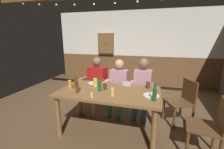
{
  "coord_description": "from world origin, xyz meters",
  "views": [
    {
      "loc": [
        0.72,
        -2.55,
        1.68
      ],
      "look_at": [
        0.0,
        0.0,
        1.01
      ],
      "focal_mm": 24.35,
      "sensor_mm": 36.0,
      "label": 1
    }
  ],
  "objects_px": {
    "pint_glass_0": "(95,82)",
    "person_1": "(118,85)",
    "chair_empty_near_left": "(183,101)",
    "table_candle": "(92,95)",
    "dining_table": "(109,96)",
    "person_2": "(142,85)",
    "plate_0": "(151,95)",
    "wall_dart_cabinet": "(106,43)",
    "bottle_0": "(76,84)",
    "pint_glass_4": "(105,86)",
    "condiment_caddy": "(127,84)",
    "person_0": "(96,82)",
    "pint_glass_2": "(148,85)",
    "chair_empty_near_right": "(210,126)",
    "plate_1": "(93,83)",
    "pint_glass_1": "(70,85)",
    "bottle_2": "(100,86)",
    "pint_glass_3": "(113,92)",
    "bottle_1": "(77,86)",
    "bottle_3": "(155,94)"
  },
  "relations": [
    {
      "from": "pint_glass_0",
      "to": "person_1",
      "type": "bearing_deg",
      "value": 60.33
    },
    {
      "from": "chair_empty_near_left",
      "to": "table_candle",
      "type": "height_order",
      "value": "chair_empty_near_left"
    },
    {
      "from": "dining_table",
      "to": "person_2",
      "type": "bearing_deg",
      "value": 54.02
    },
    {
      "from": "chair_empty_near_left",
      "to": "plate_0",
      "type": "xyz_separation_m",
      "value": [
        -0.59,
        -0.66,
        0.3
      ]
    },
    {
      "from": "chair_empty_near_left",
      "to": "wall_dart_cabinet",
      "type": "bearing_deg",
      "value": 19.84
    },
    {
      "from": "bottle_0",
      "to": "wall_dart_cabinet",
      "type": "relative_size",
      "value": 0.34
    },
    {
      "from": "person_1",
      "to": "pint_glass_4",
      "type": "height_order",
      "value": "person_1"
    },
    {
      "from": "condiment_caddy",
      "to": "person_2",
      "type": "bearing_deg",
      "value": 49.84
    },
    {
      "from": "person_0",
      "to": "pint_glass_2",
      "type": "relative_size",
      "value": 10.07
    },
    {
      "from": "plate_0",
      "to": "chair_empty_near_right",
      "type": "bearing_deg",
      "value": -12.39
    },
    {
      "from": "person_1",
      "to": "plate_1",
      "type": "bearing_deg",
      "value": 46.25
    },
    {
      "from": "dining_table",
      "to": "wall_dart_cabinet",
      "type": "relative_size",
      "value": 2.45
    },
    {
      "from": "dining_table",
      "to": "wall_dart_cabinet",
      "type": "distance_m",
      "value": 3.13
    },
    {
      "from": "plate_1",
      "to": "pint_glass_1",
      "type": "height_order",
      "value": "pint_glass_1"
    },
    {
      "from": "pint_glass_0",
      "to": "table_candle",
      "type": "bearing_deg",
      "value": -73.93
    },
    {
      "from": "person_2",
      "to": "pint_glass_4",
      "type": "bearing_deg",
      "value": 51.46
    },
    {
      "from": "plate_1",
      "to": "pint_glass_4",
      "type": "relative_size",
      "value": 1.79
    },
    {
      "from": "bottle_2",
      "to": "pint_glass_4",
      "type": "bearing_deg",
      "value": 56.23
    },
    {
      "from": "person_1",
      "to": "bottle_2",
      "type": "bearing_deg",
      "value": 83.44
    },
    {
      "from": "person_1",
      "to": "pint_glass_1",
      "type": "distance_m",
      "value": 1.07
    },
    {
      "from": "person_2",
      "to": "wall_dart_cabinet",
      "type": "distance_m",
      "value": 2.73
    },
    {
      "from": "person_2",
      "to": "pint_glass_1",
      "type": "height_order",
      "value": "person_2"
    },
    {
      "from": "pint_glass_1",
      "to": "plate_1",
      "type": "bearing_deg",
      "value": 56.36
    },
    {
      "from": "dining_table",
      "to": "plate_0",
      "type": "relative_size",
      "value": 6.86
    },
    {
      "from": "pint_glass_3",
      "to": "dining_table",
      "type": "bearing_deg",
      "value": 119.71
    },
    {
      "from": "person_1",
      "to": "pint_glass_4",
      "type": "distance_m",
      "value": 0.68
    },
    {
      "from": "bottle_2",
      "to": "wall_dart_cabinet",
      "type": "bearing_deg",
      "value": 105.72
    },
    {
      "from": "person_0",
      "to": "bottle_2",
      "type": "relative_size",
      "value": 5.12
    },
    {
      "from": "person_1",
      "to": "person_2",
      "type": "height_order",
      "value": "person_2"
    },
    {
      "from": "bottle_1",
      "to": "bottle_2",
      "type": "xyz_separation_m",
      "value": [
        0.33,
        0.18,
        -0.01
      ]
    },
    {
      "from": "chair_empty_near_left",
      "to": "wall_dart_cabinet",
      "type": "height_order",
      "value": "wall_dart_cabinet"
    },
    {
      "from": "bottle_2",
      "to": "pint_glass_3",
      "type": "distance_m",
      "value": 0.32
    },
    {
      "from": "plate_1",
      "to": "bottle_3",
      "type": "relative_size",
      "value": 0.8
    },
    {
      "from": "person_2",
      "to": "bottle_1",
      "type": "bearing_deg",
      "value": 46.98
    },
    {
      "from": "chair_empty_near_left",
      "to": "bottle_0",
      "type": "bearing_deg",
      "value": 83.26
    },
    {
      "from": "bottle_2",
      "to": "person_2",
      "type": "bearing_deg",
      "value": 48.85
    },
    {
      "from": "bottle_0",
      "to": "pint_glass_0",
      "type": "xyz_separation_m",
      "value": [
        0.3,
        0.19,
        -0.01
      ]
    },
    {
      "from": "chair_empty_near_left",
      "to": "pint_glass_4",
      "type": "height_order",
      "value": "pint_glass_4"
    },
    {
      "from": "pint_glass_3",
      "to": "plate_1",
      "type": "bearing_deg",
      "value": 135.46
    },
    {
      "from": "bottle_3",
      "to": "plate_1",
      "type": "bearing_deg",
      "value": 155.03
    },
    {
      "from": "bottle_0",
      "to": "plate_1",
      "type": "bearing_deg",
      "value": 61.72
    },
    {
      "from": "chair_empty_near_left",
      "to": "bottle_0",
      "type": "xyz_separation_m",
      "value": [
        -1.91,
        -0.65,
        0.38
      ]
    },
    {
      "from": "condiment_caddy",
      "to": "pint_glass_4",
      "type": "bearing_deg",
      "value": -133.82
    },
    {
      "from": "chair_empty_near_right",
      "to": "pint_glass_1",
      "type": "distance_m",
      "value": 2.25
    },
    {
      "from": "table_candle",
      "to": "bottle_3",
      "type": "bearing_deg",
      "value": 7.87
    },
    {
      "from": "pint_glass_1",
      "to": "pint_glass_0",
      "type": "bearing_deg",
      "value": 32.57
    },
    {
      "from": "pint_glass_3",
      "to": "pint_glass_4",
      "type": "bearing_deg",
      "value": 129.2
    },
    {
      "from": "chair_empty_near_left",
      "to": "person_2",
      "type": "bearing_deg",
      "value": 58.35
    },
    {
      "from": "table_candle",
      "to": "bottle_2",
      "type": "relative_size",
      "value": 0.33
    },
    {
      "from": "plate_0",
      "to": "pint_glass_2",
      "type": "height_order",
      "value": "pint_glass_2"
    }
  ]
}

